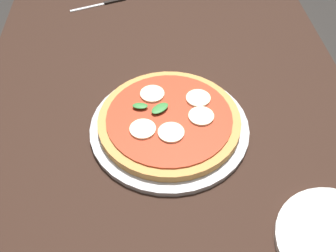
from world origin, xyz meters
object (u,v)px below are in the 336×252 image
object	(u,v)px
serving_tray	(168,127)
knife	(106,3)
dining_table	(166,119)
pizza	(171,120)

from	to	relation	value
serving_tray	knife	world-z (taller)	serving_tray
dining_table	pizza	size ratio (longest dim) A/B	5.25
pizza	knife	distance (m)	0.55
serving_tray	dining_table	bearing A→B (deg)	178.45
knife	serving_tray	bearing A→B (deg)	16.14
pizza	dining_table	bearing A→B (deg)	-177.93
serving_tray	knife	size ratio (longest dim) A/B	2.02
dining_table	knife	xyz separation A→B (m)	(-0.41, -0.16, 0.10)
serving_tray	pizza	bearing A→B (deg)	127.61
serving_tray	pizza	world-z (taller)	pizza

